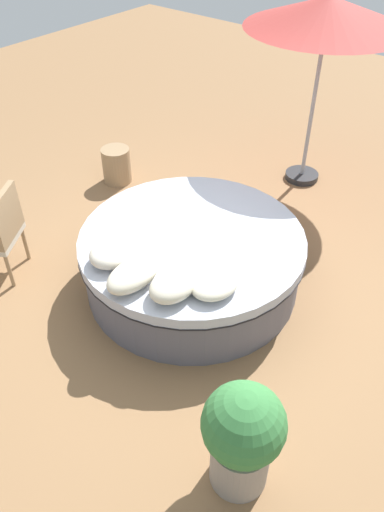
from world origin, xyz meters
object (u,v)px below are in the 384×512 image
object	(u,v)px
throw_pillow_3	(215,283)
patio_umbrella	(328,15)
throw_pillow_0	(113,253)
side_table	(117,165)
throw_pillow_2	(173,285)
planter	(242,435)
round_bed	(192,260)
throw_pillow_1	(133,275)

from	to	relation	value
throw_pillow_3	patio_umbrella	distance (m)	3.41
throw_pillow_0	patio_umbrella	distance (m)	3.57
throw_pillow_3	side_table	size ratio (longest dim) A/B	1.00
throw_pillow_2	planter	bearing A→B (deg)	60.49
throw_pillow_3	planter	world-z (taller)	planter
round_bed	throw_pillow_2	distance (m)	0.90
round_bed	side_table	world-z (taller)	round_bed
throw_pillow_0	patio_umbrella	bearing A→B (deg)	177.21
side_table	patio_umbrella	bearing A→B (deg)	130.51
throw_pillow_0	throw_pillow_3	distance (m)	0.98
patio_umbrella	throw_pillow_2	bearing A→B (deg)	9.35
throw_pillow_0	throw_pillow_2	xyz separation A→B (m)	(-0.01, 0.70, 0.00)
patio_umbrella	throw_pillow_3	bearing A→B (deg)	14.43
throw_pillow_0	planter	distance (m)	1.99
throw_pillow_1	throw_pillow_0	bearing A→B (deg)	-105.90
throw_pillow_1	planter	xyz separation A→B (m)	(0.55, 1.52, -0.18)
throw_pillow_0	throw_pillow_3	bearing A→B (deg)	106.41
throw_pillow_2	throw_pillow_3	bearing A→B (deg)	138.20
round_bed	patio_umbrella	world-z (taller)	patio_umbrella
throw_pillow_1	side_table	xyz separation A→B (m)	(-1.78, -2.08, -0.49)
throw_pillow_0	throw_pillow_1	world-z (taller)	throw_pillow_1
round_bed	planter	distance (m)	2.09
round_bed	patio_umbrella	distance (m)	3.11
throw_pillow_0	throw_pillow_3	xyz separation A→B (m)	(-0.28, 0.94, -0.02)
side_table	round_bed	bearing A→B (deg)	65.22
throw_pillow_1	patio_umbrella	xyz separation A→B (m)	(-3.39, -0.19, 1.35)
throw_pillow_1	side_table	world-z (taller)	throw_pillow_1
round_bed	throw_pillow_2	bearing A→B (deg)	27.72
throw_pillow_0	planter	bearing A→B (deg)	70.80
throw_pillow_1	throw_pillow_3	xyz separation A→B (m)	(-0.38, 0.59, -0.02)
throw_pillow_2	side_table	distance (m)	2.99
throw_pillow_2	patio_umbrella	world-z (taller)	patio_umbrella
round_bed	throw_pillow_2	size ratio (longest dim) A/B	4.86
patio_umbrella	side_table	world-z (taller)	patio_umbrella
patio_umbrella	side_table	xyz separation A→B (m)	(1.62, -1.89, -1.84)
round_bed	planter	world-z (taller)	planter
throw_pillow_2	side_table	world-z (taller)	throw_pillow_2
throw_pillow_0	planter	world-z (taller)	planter
throw_pillow_1	planter	world-z (taller)	planter
throw_pillow_2	throw_pillow_3	world-z (taller)	throw_pillow_2
throw_pillow_0	round_bed	bearing A→B (deg)	155.97
throw_pillow_0	side_table	distance (m)	2.46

